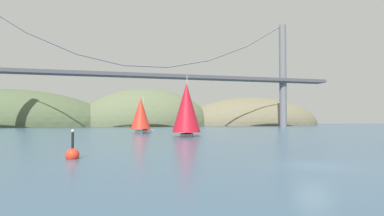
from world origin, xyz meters
The scene contains 8 objects.
ground_plane centered at (0.00, 0.00, 0.00)m, with size 360.00×360.00×0.00m, color #385670.
headland_left centered at (-55.00, 135.00, 0.00)m, with size 88.83×44.00×32.13m, color #4C5B3D.
headland_right centered at (60.00, 135.00, 0.00)m, with size 73.14×44.00×29.07m, color #6B664C.
headland_center centered at (5.00, 135.00, 0.00)m, with size 62.09×44.00×35.23m, color #5B6647.
suspension_bridge centered at (0.00, 95.00, 19.48)m, with size 145.19×6.00×41.18m.
sailboat_scarlet_sail centered at (-6.17, 52.94, 4.27)m, with size 6.57×7.45×8.47m.
sailboat_crimson_sail centered at (0.35, 37.16, 5.10)m, with size 6.47×9.61×11.39m.
channel_buoy centered at (-16.42, 8.45, 0.37)m, with size 1.10×1.10×2.64m.
Camera 1 is at (-13.88, -19.49, 3.24)m, focal length 30.21 mm.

